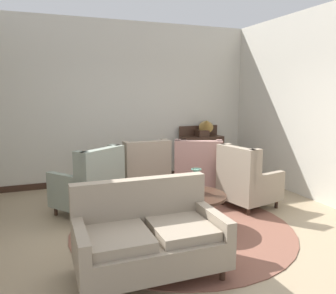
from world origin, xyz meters
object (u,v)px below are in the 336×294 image
coffee_table (194,201)px  armchair_near_window (198,172)px  settee (149,237)px  armchair_back_corner (143,173)px  gramophone (205,126)px  armchair_beside_settee (246,182)px  porcelain_vase (196,183)px  armchair_near_sideboard (91,186)px  sideboard (201,154)px

coffee_table → armchair_near_window: armchair_near_window is taller
settee → armchair_back_corner: (0.70, 2.49, 0.04)m
armchair_back_corner → gramophone: bearing=-154.8°
gramophone → armchair_beside_settee: bearing=-98.1°
porcelain_vase → armchair_near_sideboard: 1.67m
coffee_table → armchair_near_sideboard: bearing=138.4°
porcelain_vase → settee: size_ratio=0.23×
armchair_near_window → armchair_beside_settee: bearing=142.6°
armchair_near_window → coffee_table: bearing=87.5°
sideboard → armchair_near_window: bearing=-119.0°
porcelain_vase → sideboard: (1.35, 2.54, -0.12)m
porcelain_vase → armchair_near_sideboard: size_ratio=0.29×
armchair_back_corner → sideboard: sideboard is taller
armchair_back_corner → armchair_near_sideboard: size_ratio=0.90×
sideboard → gramophone: gramophone is taller
coffee_table → porcelain_vase: size_ratio=2.58×
armchair_near_window → gramophone: bearing=-96.6°
coffee_table → armchair_beside_settee: armchair_beside_settee is taller
armchair_beside_settee → sideboard: (0.24, 2.08, 0.08)m
settee → porcelain_vase: bearing=43.2°
sideboard → gramophone: size_ratio=2.24×
armchair_near_sideboard → sideboard: (2.63, 1.48, 0.07)m
porcelain_vase → settee: settee is taller
armchair_beside_settee → armchair_near_window: 0.97m
settee → armchair_beside_settee: (2.09, 1.35, 0.04)m
sideboard → porcelain_vase: bearing=-118.1°
armchair_back_corner → coffee_table: bearing=95.9°
armchair_beside_settee → armchair_back_corner: size_ratio=0.98×
armchair_near_sideboard → sideboard: size_ratio=1.04×
porcelain_vase → settee: 1.35m
armchair_near_window → sideboard: (0.67, 1.22, 0.08)m
armchair_near_sideboard → armchair_near_window: bearing=151.2°
armchair_near_sideboard → armchair_back_corner: bearing=171.5°
settee → armchair_near_sideboard: (-0.30, 1.96, 0.05)m
coffee_table → porcelain_vase: bearing=35.3°
settee → armchair_beside_settee: size_ratio=1.46×
armchair_back_corner → porcelain_vase: bearing=97.9°
porcelain_vase → armchair_back_corner: (-0.28, 1.59, -0.20)m
settee → gramophone: gramophone is taller
porcelain_vase → armchair_near_sideboard: (-1.28, 1.05, -0.19)m
porcelain_vase → armchair_near_window: 1.50m
coffee_table → armchair_beside_settee: bearing=22.6°
armchair_near_window → sideboard: bearing=-93.1°
porcelain_vase → gramophone: (1.40, 2.45, 0.51)m
armchair_beside_settee → porcelain_vase: bearing=100.0°
coffee_table → armchair_back_corner: (-0.23, 1.62, 0.03)m
armchair_near_sideboard → armchair_near_window: armchair_near_sideboard is taller
armchair_back_corner → armchair_near_window: armchair_back_corner is taller
armchair_near_window → armchair_back_corner: bearing=10.2°
porcelain_vase → settee: bearing=-137.3°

